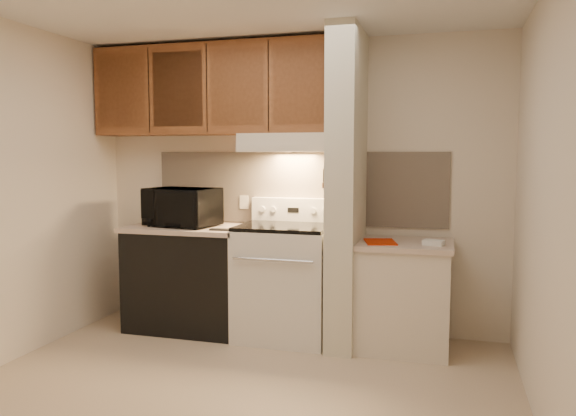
% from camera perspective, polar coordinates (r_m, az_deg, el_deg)
% --- Properties ---
extents(floor, '(3.60, 3.60, 0.00)m').
position_cam_1_polar(floor, '(3.81, -5.41, -18.18)').
color(floor, '#CBB295').
rests_on(floor, ground).
extents(wall_back, '(3.60, 2.50, 0.02)m').
position_cam_1_polar(wall_back, '(4.93, 0.85, 2.22)').
color(wall_back, silver).
rests_on(wall_back, floor).
extents(wall_right, '(0.02, 3.00, 2.50)m').
position_cam_1_polar(wall_right, '(3.30, 24.87, 0.12)').
color(wall_right, silver).
rests_on(wall_right, floor).
extents(backsplash, '(2.60, 0.02, 0.63)m').
position_cam_1_polar(backsplash, '(4.92, 0.81, 2.04)').
color(backsplash, beige).
rests_on(backsplash, wall_back).
extents(range_body, '(0.76, 0.65, 0.92)m').
position_cam_1_polar(range_body, '(4.71, -0.28, -7.64)').
color(range_body, silver).
rests_on(range_body, floor).
extents(oven_window, '(0.50, 0.01, 0.30)m').
position_cam_1_polar(oven_window, '(4.41, -1.45, -8.03)').
color(oven_window, black).
rests_on(oven_window, range_body).
extents(oven_handle, '(0.65, 0.02, 0.02)m').
position_cam_1_polar(oven_handle, '(4.33, -1.61, -5.31)').
color(oven_handle, silver).
rests_on(oven_handle, range_body).
extents(cooktop, '(0.74, 0.64, 0.03)m').
position_cam_1_polar(cooktop, '(4.63, -0.28, -1.91)').
color(cooktop, black).
rests_on(cooktop, range_body).
extents(range_backguard, '(0.76, 0.08, 0.20)m').
position_cam_1_polar(range_backguard, '(4.89, 0.66, -0.16)').
color(range_backguard, silver).
rests_on(range_backguard, range_body).
extents(range_display, '(0.10, 0.01, 0.04)m').
position_cam_1_polar(range_display, '(4.85, 0.53, -0.20)').
color(range_display, black).
rests_on(range_display, range_backguard).
extents(range_knob_left_outer, '(0.05, 0.02, 0.05)m').
position_cam_1_polar(range_knob_left_outer, '(4.93, -2.62, -0.12)').
color(range_knob_left_outer, silver).
rests_on(range_knob_left_outer, range_backguard).
extents(range_knob_left_inner, '(0.05, 0.02, 0.05)m').
position_cam_1_polar(range_knob_left_inner, '(4.89, -1.51, -0.15)').
color(range_knob_left_inner, silver).
rests_on(range_knob_left_inner, range_backguard).
extents(range_knob_right_inner, '(0.05, 0.02, 0.05)m').
position_cam_1_polar(range_knob_right_inner, '(4.80, 2.59, -0.26)').
color(range_knob_right_inner, silver).
rests_on(range_knob_right_inner, range_backguard).
extents(range_knob_right_outer, '(0.05, 0.02, 0.05)m').
position_cam_1_polar(range_knob_right_outer, '(4.78, 3.75, -0.30)').
color(range_knob_right_outer, silver).
rests_on(range_knob_right_outer, range_backguard).
extents(dishwasher_front, '(1.00, 0.63, 0.87)m').
position_cam_1_polar(dishwasher_front, '(5.04, -9.97, -7.16)').
color(dishwasher_front, black).
rests_on(dishwasher_front, floor).
extents(left_countertop, '(1.04, 0.67, 0.04)m').
position_cam_1_polar(left_countertop, '(4.96, -10.06, -2.02)').
color(left_countertop, beige).
rests_on(left_countertop, dishwasher_front).
extents(spoon_rest, '(0.21, 0.08, 0.01)m').
position_cam_1_polar(spoon_rest, '(4.61, -6.69, -2.19)').
color(spoon_rest, black).
rests_on(spoon_rest, left_countertop).
extents(teal_jar, '(0.10, 0.10, 0.09)m').
position_cam_1_polar(teal_jar, '(5.31, -12.42, -0.87)').
color(teal_jar, '#2F6861').
rests_on(teal_jar, left_countertop).
extents(outlet, '(0.08, 0.01, 0.12)m').
position_cam_1_polar(outlet, '(5.06, -4.48, 0.59)').
color(outlet, beige).
rests_on(outlet, backsplash).
extents(microwave, '(0.65, 0.49, 0.33)m').
position_cam_1_polar(microwave, '(4.94, -10.72, 0.10)').
color(microwave, black).
rests_on(microwave, left_countertop).
extents(partition_pillar, '(0.22, 0.70, 2.50)m').
position_cam_1_polar(partition_pillar, '(4.48, 5.98, 1.87)').
color(partition_pillar, beige).
rests_on(partition_pillar, floor).
extents(pillar_trim, '(0.01, 0.70, 0.04)m').
position_cam_1_polar(pillar_trim, '(4.50, 4.53, 2.53)').
color(pillar_trim, brown).
rests_on(pillar_trim, partition_pillar).
extents(knife_strip, '(0.02, 0.42, 0.04)m').
position_cam_1_polar(knife_strip, '(4.45, 4.33, 2.76)').
color(knife_strip, black).
rests_on(knife_strip, partition_pillar).
extents(knife_blade_a, '(0.01, 0.03, 0.16)m').
position_cam_1_polar(knife_blade_a, '(4.31, 3.76, 1.35)').
color(knife_blade_a, silver).
rests_on(knife_blade_a, knife_strip).
extents(knife_handle_a, '(0.02, 0.02, 0.10)m').
position_cam_1_polar(knife_handle_a, '(4.28, 3.72, 3.33)').
color(knife_handle_a, black).
rests_on(knife_handle_a, knife_strip).
extents(knife_blade_b, '(0.01, 0.04, 0.18)m').
position_cam_1_polar(knife_blade_b, '(4.37, 3.92, 1.27)').
color(knife_blade_b, silver).
rests_on(knife_blade_b, knife_strip).
extents(knife_handle_b, '(0.02, 0.02, 0.10)m').
position_cam_1_polar(knife_handle_b, '(4.38, 3.99, 3.38)').
color(knife_handle_b, black).
rests_on(knife_handle_b, knife_strip).
extents(knife_blade_c, '(0.01, 0.04, 0.20)m').
position_cam_1_polar(knife_blade_c, '(4.46, 4.18, 1.23)').
color(knife_blade_c, silver).
rests_on(knife_blade_c, knife_strip).
extents(knife_handle_c, '(0.02, 0.02, 0.10)m').
position_cam_1_polar(knife_handle_c, '(4.44, 4.17, 3.41)').
color(knife_handle_c, black).
rests_on(knife_handle_c, knife_strip).
extents(knife_blade_d, '(0.01, 0.04, 0.16)m').
position_cam_1_polar(knife_blade_d, '(4.53, 4.36, 1.54)').
color(knife_blade_d, silver).
rests_on(knife_blade_d, knife_strip).
extents(knife_handle_d, '(0.02, 0.02, 0.10)m').
position_cam_1_polar(knife_handle_d, '(4.51, 4.35, 3.44)').
color(knife_handle_d, black).
rests_on(knife_handle_d, knife_strip).
extents(knife_blade_e, '(0.01, 0.04, 0.18)m').
position_cam_1_polar(knife_blade_e, '(4.62, 4.59, 1.49)').
color(knife_blade_e, silver).
rests_on(knife_blade_e, knife_strip).
extents(knife_handle_e, '(0.02, 0.02, 0.10)m').
position_cam_1_polar(knife_handle_e, '(4.61, 4.61, 3.48)').
color(knife_handle_e, black).
rests_on(knife_handle_e, knife_strip).
extents(oven_mitt, '(0.03, 0.11, 0.26)m').
position_cam_1_polar(oven_mitt, '(4.67, 4.74, 0.86)').
color(oven_mitt, gray).
rests_on(oven_mitt, partition_pillar).
extents(right_cab_base, '(0.70, 0.60, 0.81)m').
position_cam_1_polar(right_cab_base, '(4.55, 11.66, -8.94)').
color(right_cab_base, beige).
rests_on(right_cab_base, floor).
extents(right_countertop, '(0.74, 0.64, 0.04)m').
position_cam_1_polar(right_countertop, '(4.47, 11.76, -3.65)').
color(right_countertop, beige).
rests_on(right_countertop, right_cab_base).
extents(red_folder, '(0.29, 0.35, 0.01)m').
position_cam_1_polar(red_folder, '(4.40, 9.35, -3.41)').
color(red_folder, '#B62403').
rests_on(red_folder, right_countertop).
extents(white_box, '(0.17, 0.13, 0.04)m').
position_cam_1_polar(white_box, '(4.35, 14.57, -3.42)').
color(white_box, white).
rests_on(white_box, right_countertop).
extents(range_hood, '(0.78, 0.44, 0.15)m').
position_cam_1_polar(range_hood, '(4.71, 0.15, 6.64)').
color(range_hood, beige).
rests_on(range_hood, upper_cabinets).
extents(hood_lip, '(0.78, 0.04, 0.06)m').
position_cam_1_polar(hood_lip, '(4.51, -0.59, 6.12)').
color(hood_lip, beige).
rests_on(hood_lip, range_hood).
extents(upper_cabinets, '(2.18, 0.33, 0.77)m').
position_cam_1_polar(upper_cabinets, '(5.02, -7.48, 11.79)').
color(upper_cabinets, brown).
rests_on(upper_cabinets, wall_back).
extents(cab_door_a, '(0.46, 0.01, 0.63)m').
position_cam_1_polar(cab_door_a, '(5.26, -16.56, 11.32)').
color(cab_door_a, brown).
rests_on(cab_door_a, upper_cabinets).
extents(cab_gap_a, '(0.01, 0.01, 0.73)m').
position_cam_1_polar(cab_gap_a, '(5.11, -13.94, 11.55)').
color(cab_gap_a, black).
rests_on(cab_gap_a, upper_cabinets).
extents(cab_door_b, '(0.46, 0.01, 0.63)m').
position_cam_1_polar(cab_door_b, '(4.99, -11.16, 11.77)').
color(cab_door_b, brown).
rests_on(cab_door_b, upper_cabinets).
extents(cab_gap_b, '(0.01, 0.01, 0.73)m').
position_cam_1_polar(cab_gap_b, '(4.87, -8.25, 11.97)').
color(cab_gap_b, black).
rests_on(cab_gap_b, upper_cabinets).
extents(cab_door_c, '(0.46, 0.01, 0.63)m').
position_cam_1_polar(cab_door_c, '(4.77, -5.19, 12.15)').
color(cab_door_c, brown).
rests_on(cab_door_c, upper_cabinets).
extents(cab_gap_c, '(0.01, 0.01, 0.73)m').
position_cam_1_polar(cab_gap_c, '(4.67, -2.00, 12.30)').
color(cab_gap_c, black).
rests_on(cab_gap_c, upper_cabinets).
extents(cab_door_d, '(0.46, 0.01, 0.63)m').
position_cam_1_polar(cab_door_d, '(4.60, 1.31, 12.41)').
color(cab_door_d, brown).
rests_on(cab_door_d, upper_cabinets).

